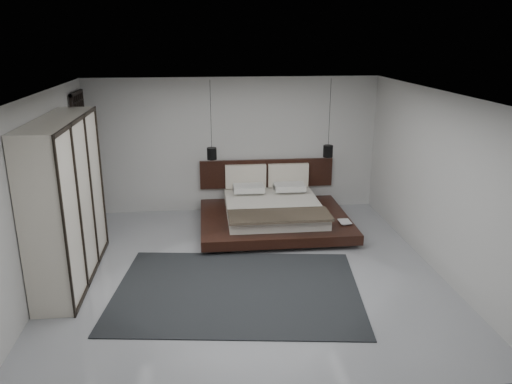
{
  "coord_description": "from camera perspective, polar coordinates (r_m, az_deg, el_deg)",
  "views": [
    {
      "loc": [
        -0.62,
        -7.2,
        3.61
      ],
      "look_at": [
        0.27,
        1.2,
        0.93
      ],
      "focal_mm": 35.0,
      "sensor_mm": 36.0,
      "label": 1
    }
  ],
  "objects": [
    {
      "name": "wall_left",
      "position": [
        7.9,
        -23.34,
        -0.14
      ],
      "size": [
        0.0,
        6.0,
        6.0
      ],
      "primitive_type": "plane",
      "rotation": [
        1.57,
        0.0,
        1.57
      ],
      "color": "#B6B6B4",
      "rests_on": "floor"
    },
    {
      "name": "bed",
      "position": [
        9.78,
        1.98,
        -2.28
      ],
      "size": [
        2.83,
        2.41,
        1.08
      ],
      "color": "black",
      "rests_on": "floor"
    },
    {
      "name": "book_lower",
      "position": [
        9.41,
        9.57,
        -3.44
      ],
      "size": [
        0.22,
        0.28,
        0.02
      ],
      "primitive_type": "imported",
      "rotation": [
        0.0,
        0.0,
        0.09
      ],
      "color": "#99724C",
      "rests_on": "bed"
    },
    {
      "name": "rug",
      "position": [
        7.5,
        -2.14,
        -11.12
      ],
      "size": [
        3.87,
        2.99,
        0.02
      ],
      "primitive_type": "cube",
      "rotation": [
        0.0,
        0.0,
        -0.13
      ],
      "color": "black",
      "rests_on": "floor"
    },
    {
      "name": "lattice_screen",
      "position": [
        10.19,
        -19.15,
        3.49
      ],
      "size": [
        0.05,
        0.9,
        2.6
      ],
      "primitive_type": "cube",
      "color": "black",
      "rests_on": "floor"
    },
    {
      "name": "pendant_right",
      "position": [
        10.12,
        8.23,
        4.67
      ],
      "size": [
        0.19,
        0.19,
        1.54
      ],
      "color": "black",
      "rests_on": "ceiling"
    },
    {
      "name": "ceiling",
      "position": [
        7.27,
        -1.17,
        11.19
      ],
      "size": [
        6.0,
        6.0,
        0.0
      ],
      "primitive_type": "plane",
      "rotation": [
        3.14,
        0.0,
        0.0
      ],
      "color": "white",
      "rests_on": "wall_back"
    },
    {
      "name": "wall_right",
      "position": [
        8.35,
        19.86,
        1.17
      ],
      "size": [
        0.0,
        6.0,
        6.0
      ],
      "primitive_type": "plane",
      "rotation": [
        1.57,
        0.0,
        -1.57
      ],
      "color": "#B6B6B4",
      "rests_on": "floor"
    },
    {
      "name": "pendant_left",
      "position": [
        9.81,
        -5.07,
        4.43
      ],
      "size": [
        0.19,
        0.19,
        1.53
      ],
      "color": "black",
      "rests_on": "ceiling"
    },
    {
      "name": "book_upper",
      "position": [
        9.37,
        9.5,
        -3.38
      ],
      "size": [
        0.21,
        0.28,
        0.02
      ],
      "primitive_type": "imported",
      "rotation": [
        0.0,
        0.0,
        0.0
      ],
      "color": "#99724C",
      "rests_on": "book_lower"
    },
    {
      "name": "wall_front",
      "position": [
        4.78,
        2.07,
        -9.92
      ],
      "size": [
        6.0,
        0.0,
        6.0
      ],
      "primitive_type": "plane",
      "rotation": [
        -1.57,
        0.0,
        0.0
      ],
      "color": "#B6B6B4",
      "rests_on": "floor"
    },
    {
      "name": "wall_back",
      "position": [
        10.45,
        -2.55,
        5.35
      ],
      "size": [
        6.0,
        0.0,
        6.0
      ],
      "primitive_type": "plane",
      "rotation": [
        1.57,
        0.0,
        0.0
      ],
      "color": "#B6B6B4",
      "rests_on": "floor"
    },
    {
      "name": "floor",
      "position": [
        8.08,
        -1.05,
        -8.97
      ],
      "size": [
        6.0,
        6.0,
        0.0
      ],
      "primitive_type": "plane",
      "color": "#909398",
      "rests_on": "ground"
    },
    {
      "name": "wardrobe",
      "position": [
        7.96,
        -20.92,
        -0.98
      ],
      "size": [
        0.59,
        2.52,
        2.47
      ],
      "color": "beige",
      "rests_on": "floor"
    }
  ]
}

